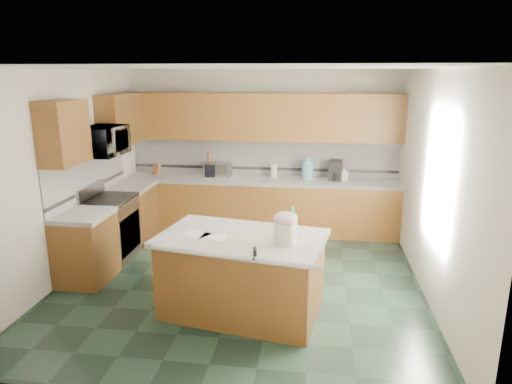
# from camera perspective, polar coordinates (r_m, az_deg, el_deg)

# --- Properties ---
(floor) EXTENTS (4.60, 4.60, 0.00)m
(floor) POSITION_cam_1_polar(r_m,az_deg,el_deg) (6.10, -1.87, -11.02)
(floor) COLOR black
(floor) RESTS_ON ground
(ceiling) EXTENTS (4.60, 4.60, 0.00)m
(ceiling) POSITION_cam_1_polar(r_m,az_deg,el_deg) (5.50, -2.11, 15.25)
(ceiling) COLOR white
(ceiling) RESTS_ON ground
(wall_back) EXTENTS (4.60, 0.04, 2.70)m
(wall_back) POSITION_cam_1_polar(r_m,az_deg,el_deg) (7.90, 0.85, 5.22)
(wall_back) COLOR silver
(wall_back) RESTS_ON ground
(wall_front) EXTENTS (4.60, 0.04, 2.70)m
(wall_front) POSITION_cam_1_polar(r_m,az_deg,el_deg) (3.48, -8.44, -7.23)
(wall_front) COLOR silver
(wall_front) RESTS_ON ground
(wall_left) EXTENTS (0.04, 4.60, 2.70)m
(wall_left) POSITION_cam_1_polar(r_m,az_deg,el_deg) (6.45, -22.76, 1.94)
(wall_left) COLOR silver
(wall_left) RESTS_ON ground
(wall_right) EXTENTS (0.04, 4.60, 2.70)m
(wall_right) POSITION_cam_1_polar(r_m,az_deg,el_deg) (5.74, 21.49, 0.62)
(wall_right) COLOR silver
(wall_right) RESTS_ON ground
(back_base_cab) EXTENTS (4.60, 0.60, 0.86)m
(back_base_cab) POSITION_cam_1_polar(r_m,az_deg,el_deg) (7.80, 0.54, -1.85)
(back_base_cab) COLOR black
(back_base_cab) RESTS_ON ground
(back_countertop) EXTENTS (4.60, 0.64, 0.06)m
(back_countertop) POSITION_cam_1_polar(r_m,az_deg,el_deg) (7.68, 0.55, 1.45)
(back_countertop) COLOR white
(back_countertop) RESTS_ON back_base_cab
(back_upper_cab) EXTENTS (4.60, 0.33, 0.78)m
(back_upper_cab) POSITION_cam_1_polar(r_m,az_deg,el_deg) (7.65, 0.69, 9.36)
(back_upper_cab) COLOR black
(back_upper_cab) RESTS_ON wall_back
(back_backsplash) EXTENTS (4.60, 0.02, 0.63)m
(back_backsplash) POSITION_cam_1_polar(r_m,az_deg,el_deg) (7.89, 0.81, 4.36)
(back_backsplash) COLOR silver
(back_backsplash) RESTS_ON back_countertop
(back_accent_band) EXTENTS (4.60, 0.01, 0.05)m
(back_accent_band) POSITION_cam_1_polar(r_m,az_deg,el_deg) (7.92, 0.80, 2.96)
(back_accent_band) COLOR black
(back_accent_band) RESTS_ON back_countertop
(left_base_cab_rear) EXTENTS (0.60, 0.82, 0.86)m
(left_base_cab_rear) POSITION_cam_1_polar(r_m,az_deg,el_deg) (7.65, -15.21, -2.70)
(left_base_cab_rear) COLOR black
(left_base_cab_rear) RESTS_ON ground
(left_counter_rear) EXTENTS (0.64, 0.82, 0.06)m
(left_counter_rear) POSITION_cam_1_polar(r_m,az_deg,el_deg) (7.53, -15.44, 0.64)
(left_counter_rear) COLOR white
(left_counter_rear) RESTS_ON left_base_cab_rear
(left_base_cab_front) EXTENTS (0.60, 0.72, 0.86)m
(left_base_cab_front) POSITION_cam_1_polar(r_m,az_deg,el_deg) (6.35, -20.51, -6.71)
(left_base_cab_front) COLOR black
(left_base_cab_front) RESTS_ON ground
(left_counter_front) EXTENTS (0.64, 0.72, 0.06)m
(left_counter_front) POSITION_cam_1_polar(r_m,az_deg,el_deg) (6.20, -20.89, -2.74)
(left_counter_front) COLOR white
(left_counter_front) RESTS_ON left_base_cab_front
(left_backsplash) EXTENTS (0.02, 2.30, 0.63)m
(left_backsplash) POSITION_cam_1_polar(r_m,az_deg,el_deg) (6.93, -20.18, 2.02)
(left_backsplash) COLOR silver
(left_backsplash) RESTS_ON wall_left
(left_accent_band) EXTENTS (0.01, 2.30, 0.05)m
(left_accent_band) POSITION_cam_1_polar(r_m,az_deg,el_deg) (6.97, -20.00, 0.45)
(left_accent_band) COLOR black
(left_accent_band) RESTS_ON wall_left
(left_upper_cab_rear) EXTENTS (0.33, 1.09, 0.78)m
(left_upper_cab_rear) POSITION_cam_1_polar(r_m,az_deg,el_deg) (7.54, -16.53, 8.69)
(left_upper_cab_rear) COLOR black
(left_upper_cab_rear) RESTS_ON wall_left
(left_upper_cab_front) EXTENTS (0.33, 0.72, 0.78)m
(left_upper_cab_front) POSITION_cam_1_polar(r_m,az_deg,el_deg) (6.06, -22.92, 6.86)
(left_upper_cab_front) COLOR black
(left_upper_cab_front) RESTS_ON wall_left
(range_body) EXTENTS (0.60, 0.76, 0.88)m
(range_body) POSITION_cam_1_polar(r_m,az_deg,el_deg) (6.96, -17.70, -4.51)
(range_body) COLOR #B7B7BC
(range_body) RESTS_ON ground
(range_oven_door) EXTENTS (0.02, 0.68, 0.55)m
(range_oven_door) POSITION_cam_1_polar(r_m,az_deg,el_deg) (6.86, -15.47, -4.99)
(range_oven_door) COLOR black
(range_oven_door) RESTS_ON range_body
(range_cooktop) EXTENTS (0.62, 0.78, 0.04)m
(range_cooktop) POSITION_cam_1_polar(r_m,az_deg,el_deg) (6.83, -17.99, -0.86)
(range_cooktop) COLOR black
(range_cooktop) RESTS_ON range_body
(range_handle) EXTENTS (0.02, 0.66, 0.02)m
(range_handle) POSITION_cam_1_polar(r_m,az_deg,el_deg) (6.73, -15.45, -1.96)
(range_handle) COLOR #B7B7BC
(range_handle) RESTS_ON range_body
(range_backguard) EXTENTS (0.06, 0.76, 0.18)m
(range_backguard) POSITION_cam_1_polar(r_m,az_deg,el_deg) (6.92, -20.01, 0.18)
(range_backguard) COLOR #B7B7BC
(range_backguard) RESTS_ON range_body
(microwave) EXTENTS (0.50, 0.73, 0.41)m
(microwave) POSITION_cam_1_polar(r_m,az_deg,el_deg) (6.67, -18.55, 6.05)
(microwave) COLOR #B7B7BC
(microwave) RESTS_ON wall_left
(island_base) EXTENTS (1.83, 1.24, 0.86)m
(island_base) POSITION_cam_1_polar(r_m,az_deg,el_deg) (5.19, -1.77, -10.57)
(island_base) COLOR black
(island_base) RESTS_ON ground
(island_top) EXTENTS (1.94, 1.36, 0.06)m
(island_top) POSITION_cam_1_polar(r_m,az_deg,el_deg) (5.01, -1.81, -5.81)
(island_top) COLOR white
(island_top) RESTS_ON island_base
(island_bullnose) EXTENTS (1.77, 0.37, 0.06)m
(island_bullnose) POSITION_cam_1_polar(r_m,az_deg,el_deg) (4.52, -2.93, -8.13)
(island_bullnose) COLOR white
(island_bullnose) RESTS_ON island_base
(treat_jar) EXTENTS (0.24, 0.24, 0.23)m
(treat_jar) POSITION_cam_1_polar(r_m,az_deg,el_deg) (4.75, 3.62, -5.12)
(treat_jar) COLOR silver
(treat_jar) RESTS_ON island_top
(treat_jar_lid) EXTENTS (0.24, 0.24, 0.15)m
(treat_jar_lid) POSITION_cam_1_polar(r_m,az_deg,el_deg) (4.70, 3.65, -3.38)
(treat_jar_lid) COLOR beige
(treat_jar_lid) RESTS_ON treat_jar
(treat_jar_knob) EXTENTS (0.08, 0.03, 0.03)m
(treat_jar_knob) POSITION_cam_1_polar(r_m,az_deg,el_deg) (4.69, 3.66, -2.79)
(treat_jar_knob) COLOR tan
(treat_jar_knob) RESTS_ON treat_jar_lid
(treat_jar_knob_end_l) EXTENTS (0.04, 0.04, 0.04)m
(treat_jar_knob_end_l) POSITION_cam_1_polar(r_m,az_deg,el_deg) (4.69, 3.17, -2.77)
(treat_jar_knob_end_l) COLOR tan
(treat_jar_knob_end_l) RESTS_ON treat_jar_lid
(treat_jar_knob_end_r) EXTENTS (0.04, 0.04, 0.04)m
(treat_jar_knob_end_r) POSITION_cam_1_polar(r_m,az_deg,el_deg) (4.69, 4.14, -2.81)
(treat_jar_knob_end_r) COLOR tan
(treat_jar_knob_end_r) RESTS_ON treat_jar_lid
(soap_bottle_island) EXTENTS (0.16, 0.16, 0.33)m
(soap_bottle_island) POSITION_cam_1_polar(r_m,az_deg,el_deg) (4.97, 4.58, -3.65)
(soap_bottle_island) COLOR teal
(soap_bottle_island) RESTS_ON island_top
(paper_sheet_a) EXTENTS (0.30, 0.24, 0.00)m
(paper_sheet_a) POSITION_cam_1_polar(r_m,az_deg,el_deg) (4.99, -5.26, -5.55)
(paper_sheet_a) COLOR white
(paper_sheet_a) RESTS_ON island_top
(paper_sheet_b) EXTENTS (0.35, 0.32, 0.00)m
(paper_sheet_b) POSITION_cam_1_polar(r_m,az_deg,el_deg) (5.09, -7.39, -5.23)
(paper_sheet_b) COLOR white
(paper_sheet_b) RESTS_ON island_top
(clamp_body) EXTENTS (0.05, 0.11, 0.10)m
(clamp_body) POSITION_cam_1_polar(r_m,az_deg,el_deg) (4.50, -0.16, -7.71)
(clamp_body) COLOR black
(clamp_body) RESTS_ON island_top
(clamp_handle) EXTENTS (0.02, 0.08, 0.02)m
(clamp_handle) POSITION_cam_1_polar(r_m,az_deg,el_deg) (4.44, -0.27, -8.27)
(clamp_handle) COLOR black
(clamp_handle) RESTS_ON island_top
(knife_block) EXTENTS (0.15, 0.17, 0.22)m
(knife_block) POSITION_cam_1_polar(r_m,az_deg,el_deg) (8.13, -12.34, 2.78)
(knife_block) COLOR #472814
(knife_block) RESTS_ON back_countertop
(utensil_crock) EXTENTS (0.14, 0.14, 0.17)m
(utensil_crock) POSITION_cam_1_polar(r_m,az_deg,el_deg) (7.89, -5.80, 2.59)
(utensil_crock) COLOR black
(utensil_crock) RESTS_ON back_countertop
(utensil_bundle) EXTENTS (0.08, 0.08, 0.25)m
(utensil_bundle) POSITION_cam_1_polar(r_m,az_deg,el_deg) (7.85, -5.84, 4.10)
(utensil_bundle) COLOR #472814
(utensil_bundle) RESTS_ON utensil_crock
(toaster_oven) EXTENTS (0.46, 0.35, 0.25)m
(toaster_oven) POSITION_cam_1_polar(r_m,az_deg,el_deg) (7.82, -4.80, 2.80)
(toaster_oven) COLOR #B7B7BC
(toaster_oven) RESTS_ON back_countertop
(toaster_oven_door) EXTENTS (0.39, 0.01, 0.21)m
(toaster_oven_door) POSITION_cam_1_polar(r_m,az_deg,el_deg) (7.69, -5.02, 2.58)
(toaster_oven_door) COLOR black
(toaster_oven_door) RESTS_ON toaster_oven
(paper_towel) EXTENTS (0.10, 0.10, 0.23)m
(paper_towel) POSITION_cam_1_polar(r_m,az_deg,el_deg) (7.72, 2.26, 2.61)
(paper_towel) COLOR white
(paper_towel) RESTS_ON back_countertop
(paper_towel_base) EXTENTS (0.15, 0.15, 0.01)m
(paper_towel_base) POSITION_cam_1_polar(r_m,az_deg,el_deg) (7.75, 2.25, 1.83)
(paper_towel_base) COLOR #B7B7BC
(paper_towel_base) RESTS_ON back_countertop
(water_jug) EXTENTS (0.20, 0.20, 0.32)m
(water_jug) POSITION_cam_1_polar(r_m,az_deg,el_deg) (7.64, 6.47, 2.75)
(water_jug) COLOR #6CA8C7
(water_jug) RESTS_ON back_countertop
(water_jug_neck) EXTENTS (0.09, 0.09, 0.05)m
(water_jug_neck) POSITION_cam_1_polar(r_m,az_deg,el_deg) (7.61, 6.51, 4.11)
(water_jug_neck) COLOR #6CA8C7
(water_jug_neck) RESTS_ON water_jug
(coffee_maker) EXTENTS (0.23, 0.25, 0.34)m
(coffee_maker) POSITION_cam_1_polar(r_m,az_deg,el_deg) (7.67, 9.92, 2.72)
(coffee_maker) COLOR black
(coffee_maker) RESTS_ON back_countertop
(coffee_carafe) EXTENTS (0.14, 0.14, 0.14)m
(coffee_carafe) POSITION_cam_1_polar(r_m,az_deg,el_deg) (7.64, 9.90, 1.92)
(coffee_carafe) COLOR black
(coffee_carafe) RESTS_ON back_countertop
(soap_bottle_back) EXTENTS (0.16, 0.16, 0.26)m
(soap_bottle_back) POSITION_cam_1_polar(r_m,az_deg,el_deg) (7.65, 10.89, 2.35)
(soap_bottle_back) COLOR white
(soap_bottle_back) RESTS_ON back_countertop
(soap_back_cap) EXTENTS (0.02, 0.02, 0.03)m
(soap_back_cap) POSITION_cam_1_polar(r_m,az_deg,el_deg) (7.62, 10.95, 3.41)
(soap_back_cap) COLOR red
(soap_back_cap) RESTS_ON soap_bottle_back
(window_light_proxy) EXTENTS (0.02, 1.40, 1.10)m
(window_light_proxy) POSITION_cam_1_polar(r_m,az_deg,el_deg) (5.51, 21.80, 1.64)
(window_light_proxy) COLOR white
(window_light_proxy) RESTS_ON wall_right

